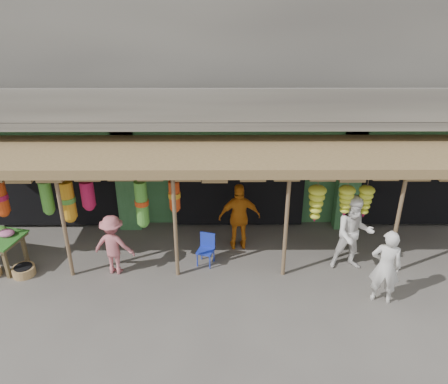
{
  "coord_description": "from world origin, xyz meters",
  "views": [
    {
      "loc": [
        -0.44,
        -8.73,
        6.26
      ],
      "look_at": [
        -0.4,
        1.0,
        1.6
      ],
      "focal_mm": 35.0,
      "sensor_mm": 36.0,
      "label": 1
    }
  ],
  "objects_px": {
    "blue_chair": "(206,247)",
    "person_front": "(386,267)",
    "person_right": "(354,233)",
    "person_shopper": "(114,245)",
    "person_vendor": "(240,217)"
  },
  "relations": [
    {
      "from": "person_right",
      "to": "person_front",
      "type": "bearing_deg",
      "value": -72.59
    },
    {
      "from": "blue_chair",
      "to": "person_right",
      "type": "bearing_deg",
      "value": 13.2
    },
    {
      "from": "blue_chair",
      "to": "person_front",
      "type": "bearing_deg",
      "value": -3.83
    },
    {
      "from": "person_right",
      "to": "person_shopper",
      "type": "xyz_separation_m",
      "value": [
        -5.63,
        -0.15,
        -0.21
      ]
    },
    {
      "from": "blue_chair",
      "to": "person_shopper",
      "type": "xyz_separation_m",
      "value": [
        -2.15,
        -0.37,
        0.31
      ]
    },
    {
      "from": "person_front",
      "to": "person_right",
      "type": "relative_size",
      "value": 0.91
    },
    {
      "from": "person_front",
      "to": "person_vendor",
      "type": "distance_m",
      "value": 3.68
    },
    {
      "from": "blue_chair",
      "to": "person_shopper",
      "type": "height_order",
      "value": "person_shopper"
    },
    {
      "from": "blue_chair",
      "to": "person_vendor",
      "type": "relative_size",
      "value": 0.44
    },
    {
      "from": "blue_chair",
      "to": "person_vendor",
      "type": "distance_m",
      "value": 1.17
    },
    {
      "from": "person_right",
      "to": "person_shopper",
      "type": "relative_size",
      "value": 1.28
    },
    {
      "from": "blue_chair",
      "to": "person_vendor",
      "type": "bearing_deg",
      "value": 56.22
    },
    {
      "from": "person_right",
      "to": "person_vendor",
      "type": "relative_size",
      "value": 1.06
    },
    {
      "from": "person_front",
      "to": "person_right",
      "type": "distance_m",
      "value": 1.28
    },
    {
      "from": "blue_chair",
      "to": "person_front",
      "type": "relative_size",
      "value": 0.45
    }
  ]
}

